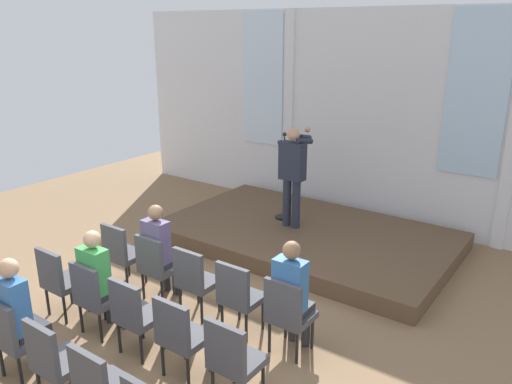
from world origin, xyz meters
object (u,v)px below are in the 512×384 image
(chair_r0_c0, at_px, (121,251))
(chair_r0_c2, at_px, (195,278))
(speaker, at_px, (293,170))
(audience_r2_c1, at_px, (19,312))
(audience_r1_c1, at_px, (98,276))
(chair_r2_c2, at_px, (54,358))
(chair_r0_c1, at_px, (156,264))
(chair_r0_c4, at_px, (288,312))
(chair_r1_c1, at_px, (94,294))
(chair_r2_c1, at_px, (14,334))
(chair_r1_c3, at_px, (180,333))
(chair_r1_c4, at_px, (233,357))
(audience_r0_c1, at_px, (160,247))
(chair_r1_c0, at_px, (59,278))
(chair_r1_c2, at_px, (134,312))
(chair_r0_c3, at_px, (238,294))
(mic_stand, at_px, (283,200))
(audience_r0_c4, at_px, (292,291))

(chair_r0_c0, xyz_separation_m, chair_r0_c2, (1.37, 0.00, 0.00))
(speaker, xyz_separation_m, audience_r2_c1, (-0.41, -4.66, -0.51))
(audience_r1_c1, height_order, chair_r2_c2, audience_r1_c1)
(audience_r2_c1, bearing_deg, speaker, 84.92)
(chair_r0_c1, xyz_separation_m, chair_r0_c4, (2.06, 0.00, 0.00))
(chair_r1_c1, height_order, chair_r2_c1, same)
(chair_r1_c3, xyz_separation_m, chair_r2_c1, (-1.37, -0.99, 0.00))
(chair_r1_c3, relative_size, chair_r1_c4, 1.00)
(chair_r2_c1, relative_size, audience_r2_c1, 0.69)
(chair_r0_c1, relative_size, audience_r0_c1, 0.70)
(audience_r0_c1, xyz_separation_m, chair_r2_c2, (0.69, -2.06, -0.21))
(chair_r1_c0, relative_size, audience_r1_c1, 0.71)
(speaker, relative_size, chair_r1_c2, 1.82)
(chair_r0_c3, distance_m, audience_r1_c1, 1.66)
(chair_r1_c1, height_order, chair_r1_c4, same)
(mic_stand, xyz_separation_m, chair_r1_c0, (-0.78, -3.99, -0.07))
(chair_r0_c4, bearing_deg, audience_r0_c4, 90.00)
(audience_r0_c1, height_order, audience_r2_c1, audience_r2_c1)
(mic_stand, bearing_deg, audience_r0_c4, -56.03)
(speaker, height_order, chair_r1_c1, speaker)
(audience_r0_c4, xyz_separation_m, chair_r1_c3, (-0.69, -1.07, -0.22))
(mic_stand, xyz_separation_m, audience_r0_c1, (-0.09, -2.92, 0.14))
(chair_r2_c2, bearing_deg, chair_r1_c0, 144.21)
(audience_r0_c1, bearing_deg, chair_r2_c1, -90.00)
(chair_r2_c2, bearing_deg, mic_stand, 96.82)
(mic_stand, relative_size, chair_r2_c2, 1.65)
(chair_r1_c0, xyz_separation_m, chair_r2_c1, (0.69, -0.99, 0.00))
(mic_stand, distance_m, chair_r2_c1, 4.98)
(chair_r1_c2, distance_m, chair_r2_c2, 0.99)
(audience_r2_c1, bearing_deg, chair_r2_c1, -90.00)
(mic_stand, distance_m, chair_r0_c0, 3.10)
(chair_r0_c4, relative_size, chair_r1_c1, 1.00)
(chair_r1_c4, relative_size, chair_r2_c2, 1.00)
(chair_r1_c0, height_order, chair_r1_c4, same)
(chair_r0_c4, relative_size, chair_r1_c3, 1.00)
(chair_r1_c3, bearing_deg, audience_r0_c4, 57.30)
(audience_r0_c4, xyz_separation_m, chair_r1_c0, (-2.74, -1.07, -0.22))
(chair_r0_c1, relative_size, chair_r0_c3, 1.00)
(chair_r0_c2, height_order, chair_r2_c2, same)
(chair_r0_c3, bearing_deg, chair_r1_c1, -144.21)
(chair_r0_c3, bearing_deg, mic_stand, 113.13)
(chair_r0_c4, distance_m, chair_r2_c1, 2.85)
(chair_r0_c4, bearing_deg, chair_r2_c1, -136.13)
(chair_r0_c2, bearing_deg, speaker, 95.64)
(mic_stand, relative_size, audience_r2_c1, 1.15)
(mic_stand, height_order, chair_r1_c4, mic_stand)
(audience_r0_c1, xyz_separation_m, chair_r1_c1, (-0.00, -1.07, -0.21))
(chair_r0_c1, relative_size, audience_r2_c1, 0.69)
(mic_stand, bearing_deg, audience_r2_c1, -91.06)
(chair_r0_c1, xyz_separation_m, chair_r1_c0, (-0.69, -0.99, 0.00))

